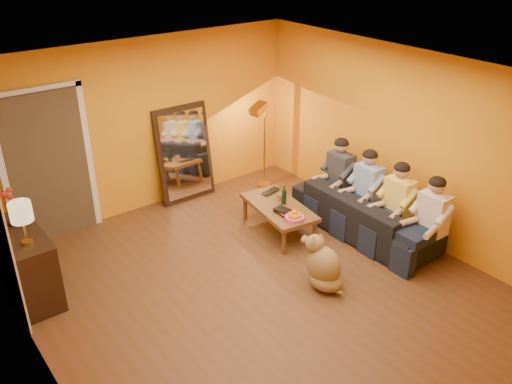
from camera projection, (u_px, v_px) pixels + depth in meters
room_shell at (239, 181)px, 6.34m from camera, size 5.00×5.50×2.60m
doorway_recess at (45, 165)px, 7.39m from camera, size 1.06×0.30×2.10m
door_jamb_left at (4, 178)px, 7.00m from camera, size 0.08×0.06×2.20m
door_jamb_right at (89, 157)px, 7.62m from camera, size 0.08×0.06×2.20m
door_header at (34, 90)px, 6.83m from camera, size 1.22×0.06×0.08m
mirror_frame at (184, 154)px, 8.49m from camera, size 0.92×0.27×1.51m
mirror_glass at (185, 154)px, 8.46m from camera, size 0.78×0.21×1.35m
sideboard at (27, 263)px, 6.36m from camera, size 0.44×1.18×0.85m
table_lamp at (23, 224)px, 5.84m from camera, size 0.24×0.24×0.51m
sofa at (365, 213)px, 7.68m from camera, size 2.19×0.86×0.64m
coffee_table at (279, 218)px, 7.76m from camera, size 0.78×1.29×0.42m
floor_lamp at (264, 146)px, 8.89m from camera, size 0.35×0.30×1.44m
dog at (324, 262)px, 6.52m from camera, size 0.44×0.63×0.70m
person_far_left at (432, 220)px, 6.91m from camera, size 0.70×0.44×1.22m
person_mid_left at (398, 204)px, 7.30m from camera, size 0.70×0.44×1.22m
person_mid_right at (368, 190)px, 7.69m from camera, size 0.70×0.44×1.22m
person_far_right at (340, 177)px, 8.08m from camera, size 0.70×0.44×1.22m
fruit_bowl at (294, 215)px, 7.26m from camera, size 0.26×0.26×0.16m
wine_bottle at (284, 196)px, 7.59m from camera, size 0.07×0.07×0.31m
tumbler at (280, 197)px, 7.80m from camera, size 0.11×0.11×0.10m
laptop at (273, 192)px, 8.01m from camera, size 0.35×0.26×0.03m
book_lower at (278, 214)px, 7.42m from camera, size 0.17×0.23×0.02m
book_mid at (278, 212)px, 7.43m from camera, size 0.23×0.29×0.02m
book_upper at (278, 212)px, 7.40m from camera, size 0.19×0.24×0.02m
vase at (12, 216)px, 6.31m from camera, size 0.19×0.19×0.20m
flowers at (7, 196)px, 6.19m from camera, size 0.17×0.17×0.48m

